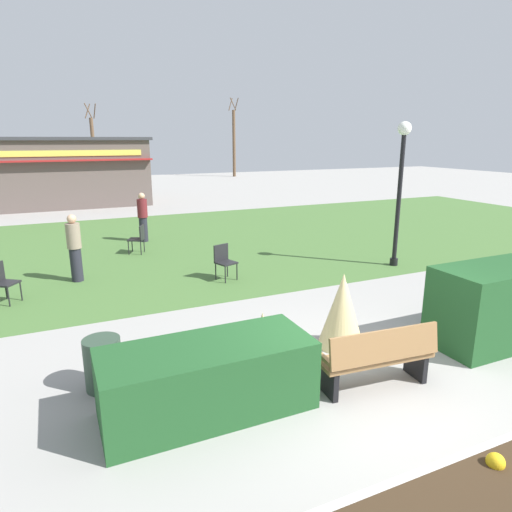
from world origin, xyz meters
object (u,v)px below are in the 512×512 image
at_px(tree_right_bg, 234,142).
at_px(cafe_chair_east, 2,280).
at_px(lamppost_mid, 401,177).
at_px(person_strolling, 75,248).
at_px(trash_bin, 103,364).
at_px(park_bench, 378,357).
at_px(parked_car_west_slot, 58,180).
at_px(cafe_chair_center, 139,237).
at_px(food_kiosk, 56,171).
at_px(tree_left_bg, 94,149).
at_px(person_standing, 143,217).
at_px(cafe_chair_west, 224,259).

bearing_deg(tree_right_bg, cafe_chair_east, -120.29).
height_order(lamppost_mid, person_strolling, lamppost_mid).
bearing_deg(trash_bin, park_bench, -24.43).
bearing_deg(person_strolling, parked_car_west_slot, -45.87).
relative_size(cafe_chair_east, cafe_chair_center, 1.00).
bearing_deg(parked_car_west_slot, park_bench, -83.49).
height_order(food_kiosk, tree_right_bg, tree_right_bg).
bearing_deg(tree_left_bg, parked_car_west_slot, -130.75).
distance_m(cafe_chair_east, parked_car_west_slot, 24.44).
bearing_deg(tree_right_bg, food_kiosk, -139.11).
bearing_deg(food_kiosk, parked_car_west_slot, 88.63).
height_order(person_strolling, person_standing, same).
height_order(park_bench, cafe_chair_center, park_bench).
relative_size(park_bench, lamppost_mid, 0.45).
relative_size(trash_bin, food_kiosk, 0.08).
bearing_deg(tree_left_bg, food_kiosk, -104.20).
bearing_deg(parked_car_west_slot, cafe_chair_center, -85.11).
relative_size(lamppost_mid, trash_bin, 5.15).
relative_size(lamppost_mid, cafe_chair_west, 4.39).
bearing_deg(food_kiosk, trash_bin, -89.56).
relative_size(cafe_chair_west, cafe_chair_center, 1.00).
relative_size(park_bench, cafe_chair_east, 1.95).
distance_m(trash_bin, person_strolling, 5.50).
bearing_deg(cafe_chair_east, tree_left_bg, 80.78).
distance_m(trash_bin, food_kiosk, 20.18).
relative_size(cafe_chair_center, tree_right_bg, 0.13).
distance_m(cafe_chair_center, tree_left_bg, 24.65).
distance_m(food_kiosk, cafe_chair_center, 12.72).
height_order(cafe_chair_west, tree_left_bg, tree_left_bg).
bearing_deg(cafe_chair_east, person_strolling, 32.35).
distance_m(park_bench, person_strolling, 7.95).
relative_size(lamppost_mid, tree_right_bg, 0.55).
relative_size(food_kiosk, cafe_chair_west, 10.60).
distance_m(cafe_chair_west, person_standing, 5.30).
xyz_separation_m(park_bench, person_strolling, (-3.59, 7.08, 0.38)).
distance_m(food_kiosk, cafe_chair_east, 15.76).
xyz_separation_m(cafe_chair_west, cafe_chair_east, (-4.95, 0.40, 0.00)).
bearing_deg(parked_car_west_slot, cafe_chair_west, -82.43).
height_order(cafe_chair_west, cafe_chair_center, same).
bearing_deg(tree_right_bg, cafe_chair_west, -112.22).
bearing_deg(parked_car_west_slot, person_standing, -83.39).
bearing_deg(person_strolling, cafe_chair_east, 76.74).
relative_size(person_standing, parked_car_west_slot, 0.39).
relative_size(cafe_chair_west, cafe_chair_east, 1.00).
xyz_separation_m(lamppost_mid, cafe_chair_west, (-4.81, 0.77, -1.94)).
bearing_deg(parked_car_west_slot, trash_bin, -90.11).
bearing_deg(food_kiosk, lamppost_mid, -63.69).
height_order(cafe_chair_center, parked_car_west_slot, parked_car_west_slot).
bearing_deg(lamppost_mid, person_standing, 134.37).
distance_m(park_bench, parked_car_west_slot, 30.68).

